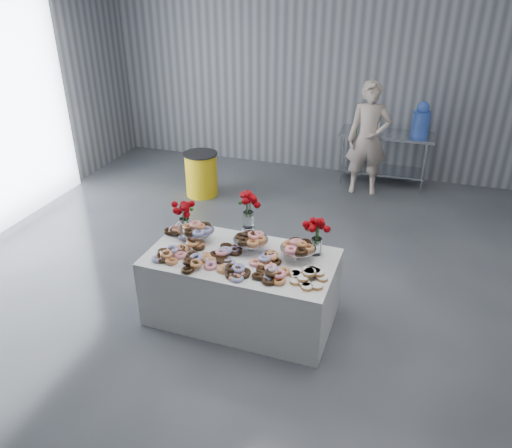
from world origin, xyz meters
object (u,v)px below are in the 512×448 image
(water_jug, at_px, (421,120))
(person, at_px, (368,139))
(display_table, at_px, (242,287))
(prep_table, at_px, (385,149))
(trash_barrel, at_px, (201,174))

(water_jug, distance_m, person, 0.89)
(display_table, xyz_separation_m, prep_table, (1.06, 4.15, 0.24))
(prep_table, xyz_separation_m, water_jug, (0.50, -0.00, 0.53))
(person, bearing_deg, display_table, -109.56)
(display_table, xyz_separation_m, trash_barrel, (-1.68, 2.79, -0.02))
(prep_table, xyz_separation_m, person, (-0.25, -0.42, 0.28))
(prep_table, distance_m, water_jug, 0.73)
(trash_barrel, bearing_deg, prep_table, 26.40)
(prep_table, xyz_separation_m, trash_barrel, (-2.74, -1.36, -0.26))
(prep_table, relative_size, trash_barrel, 2.12)
(water_jug, height_order, trash_barrel, water_jug)
(prep_table, distance_m, trash_barrel, 3.07)
(display_table, distance_m, trash_barrel, 3.26)
(water_jug, height_order, person, person)
(trash_barrel, bearing_deg, water_jug, 22.77)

